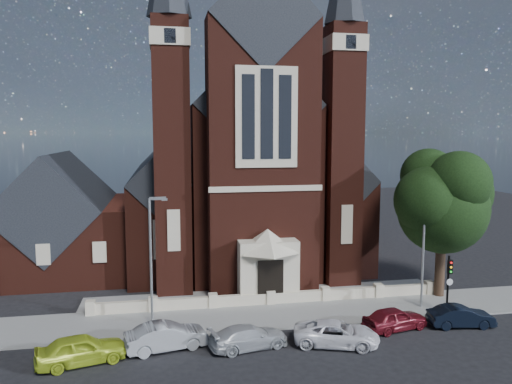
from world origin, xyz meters
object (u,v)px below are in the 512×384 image
church (236,170)px  car_lime_van (81,349)px  street_lamp_right (425,242)px  car_white_suv (336,334)px  car_navy (461,316)px  street_tree (446,203)px  car_silver_b (249,337)px  parish_hall (59,226)px  car_silver_a (167,336)px  car_dark_red (395,319)px  traffic_signal (449,277)px  street_lamp_left (152,254)px

church → car_lime_van: church is taller
street_lamp_right → car_white_suv: street_lamp_right is taller
car_white_suv → car_navy: size_ratio=1.21×
street_tree → car_navy: (-1.84, -5.16, -6.30)m
car_navy → street_lamp_right: bearing=18.0°
street_lamp_right → car_silver_b: street_lamp_right is taller
parish_hall → street_lamp_right: 29.62m
church → car_navy: size_ratio=8.76×
car_silver_a → car_white_suv: 9.51m
car_dark_red → car_silver_b: bearing=82.9°
church → traffic_signal: bearing=-61.8°
street_tree → car_dark_red: 9.99m
car_silver_a → car_silver_b: 4.54m
car_silver_a → car_silver_b: size_ratio=1.02×
car_silver_b → car_navy: (13.41, 0.67, 0.01)m
street_tree → car_silver_b: 17.50m
car_white_suv → parish_hall: bearing=62.4°
street_tree → car_lime_van: size_ratio=2.36×
parish_hall → car_white_suv: 26.31m
street_lamp_left → car_dark_red: bearing=-12.3°
street_tree → car_lime_van: bearing=-165.8°
parish_hall → car_white_suv: parish_hall is taller
church → car_dark_red: 24.23m
street_tree → car_lime_van: street_tree is taller
church → car_silver_a: church is taller
street_lamp_right → car_dark_red: size_ratio=1.98×
car_navy → car_silver_a: bearing=97.1°
car_silver_a → car_white_suv: (9.44, -1.14, -0.08)m
car_silver_a → car_white_suv: car_silver_a is taller
car_lime_van → car_white_suv: size_ratio=0.94×
street_lamp_right → car_silver_b: bearing=-162.1°
church → parish_hall: (-16.00, -4.94, -4.17)m
car_silver_a → church: bearing=-30.0°
church → street_lamp_right: (10.09, -18.94, -3.59)m
parish_hall → car_silver_b: (13.35, -18.12, -3.37)m
street_lamp_right → car_white_suv: 9.88m
street_tree → traffic_signal: street_tree is taller
car_lime_van → car_silver_a: (4.37, 0.93, -0.03)m
car_lime_van → street_lamp_right: bearing=-93.8°
street_tree → street_lamp_right: size_ratio=1.32×
street_tree → traffic_signal: size_ratio=2.67×
street_tree → street_lamp_left: size_ratio=1.32×
car_silver_a → car_silver_b: (4.50, -0.64, -0.10)m
traffic_signal → car_navy: bearing=-97.3°
parish_hall → car_dark_red: (22.52, -17.16, -3.31)m
street_tree → parish_hall: bearing=156.7°
street_lamp_right → parish_hall: bearing=151.8°
car_navy → car_white_suv: bearing=104.8°
street_lamp_right → car_silver_b: size_ratio=1.82×
car_white_suv → street_tree: bearing=-40.6°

